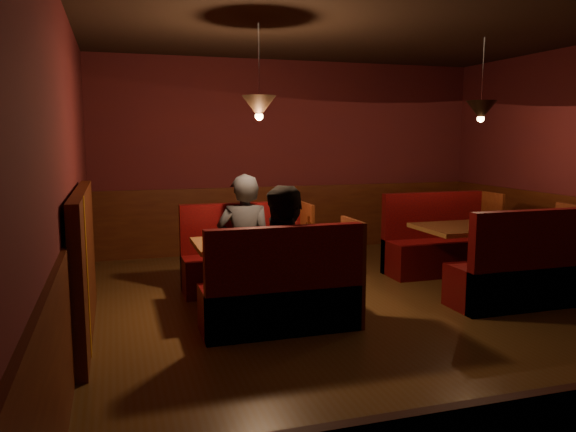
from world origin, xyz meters
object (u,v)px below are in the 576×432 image
object	(u,v)px
main_table	(261,256)
second_bench_near	(523,276)
main_bench_near	(284,298)
second_table	(475,242)
main_bench_far	(246,262)
second_bench_far	(439,247)
diner_a	(244,219)
diner_b	(289,237)

from	to	relation	value
main_table	second_bench_near	bearing A→B (deg)	-16.52
main_bench_near	second_table	bearing A→B (deg)	16.78
main_bench_far	second_table	world-z (taller)	main_bench_far
main_bench_near	second_bench_far	world-z (taller)	second_bench_far
second_table	main_table	bearing A→B (deg)	-179.65
main_table	diner_a	size ratio (longest dim) A/B	0.78
main_table	diner_a	world-z (taller)	diner_a
main_bench_far	diner_a	bearing A→B (deg)	-108.03
second_table	second_bench_near	distance (m)	0.82
main_table	second_bench_near	size ratio (longest dim) A/B	0.91
main_bench_far	main_bench_near	size ratio (longest dim) A/B	1.00
second_bench_near	diner_a	world-z (taller)	diner_a
main_table	second_bench_far	xyz separation A→B (m)	(2.60, 0.80, -0.22)
second_table	second_bench_far	bearing A→B (deg)	87.80
main_bench_near	diner_a	distance (m)	1.43
main_bench_near	second_bench_far	bearing A→B (deg)	31.07
second_bench_near	diner_b	distance (m)	2.53
diner_a	second_bench_far	bearing A→B (deg)	-160.64
second_bench_near	diner_b	world-z (taller)	diner_b
main_table	diner_b	world-z (taller)	diner_b
diner_a	main_table	bearing A→B (deg)	108.71
second_bench_near	main_bench_far	bearing A→B (deg)	149.48
main_bench_near	diner_a	xyz separation A→B (m)	(-0.06, 1.32, 0.54)
main_table	second_bench_far	bearing A→B (deg)	17.16
second_table	second_bench_near	world-z (taller)	second_bench_near
second_bench_far	main_table	bearing A→B (deg)	-162.84
main_table	second_bench_near	world-z (taller)	second_bench_near
diner_a	diner_b	size ratio (longest dim) A/B	1.03
second_table	diner_a	distance (m)	2.68
diner_b	main_bench_near	bearing A→B (deg)	-92.99
second_table	second_bench_far	distance (m)	0.82
main_bench_far	diner_b	xyz separation A→B (m)	(0.11, -1.30, 0.51)
second_bench_far	diner_b	bearing A→B (deg)	-151.39
main_table	diner_a	distance (m)	0.65
main_bench_far	second_table	xyz separation A→B (m)	(2.55, -0.74, 0.23)
diner_a	second_table	bearing A→B (deg)	-177.65
second_bench_far	second_bench_near	bearing A→B (deg)	-90.00
second_table	second_bench_near	xyz separation A→B (m)	(0.03, -0.79, -0.22)
main_table	main_bench_near	world-z (taller)	main_bench_near
second_bench_far	diner_b	distance (m)	2.86
main_table	second_table	distance (m)	2.57
main_bench_far	main_bench_near	distance (m)	1.50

